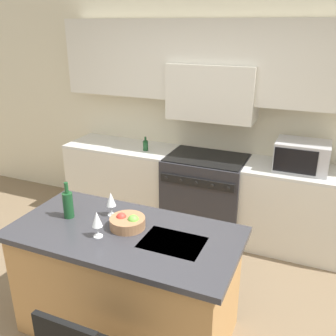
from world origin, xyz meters
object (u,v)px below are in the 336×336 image
at_px(oil_bottle_on_counter, 146,145).
at_px(microwave, 302,156).
at_px(wine_bottle, 68,204).
at_px(range_stove, 205,194).
at_px(wine_glass_far, 111,200).
at_px(fruit_bowl, 128,222).
at_px(wine_glass_near, 97,220).

bearing_deg(oil_bottle_on_counter, microwave, 2.11).
relative_size(wine_bottle, oil_bottle_on_counter, 1.79).
relative_size(range_stove, oil_bottle_on_counter, 5.61).
height_order(wine_glass_far, oil_bottle_on_counter, wine_glass_far).
bearing_deg(microwave, fruit_bowl, -122.73).
xyz_separation_m(microwave, wine_glass_far, (-1.31, -1.58, -0.04)).
distance_m(wine_glass_near, wine_glass_far, 0.33).
distance_m(range_stove, microwave, 1.18).
bearing_deg(wine_bottle, oil_bottle_on_counter, 95.19).
xyz_separation_m(wine_glass_far, fruit_bowl, (0.21, -0.12, -0.09)).
distance_m(microwave, wine_bottle, 2.37).
distance_m(range_stove, wine_bottle, 1.91).
height_order(microwave, wine_glass_near, microwave).
height_order(fruit_bowl, oil_bottle_on_counter, oil_bottle_on_counter).
height_order(wine_bottle, wine_glass_far, wine_bottle).
xyz_separation_m(range_stove, wine_glass_near, (-0.22, -1.88, 0.58)).
distance_m(wine_glass_far, fruit_bowl, 0.26).
distance_m(range_stove, oil_bottle_on_counter, 0.92).
xyz_separation_m(fruit_bowl, oil_bottle_on_counter, (-0.66, 1.64, 0.04)).
bearing_deg(wine_glass_far, fruit_bowl, -29.10).
distance_m(wine_glass_far, oil_bottle_on_counter, 1.59).
xyz_separation_m(range_stove, microwave, (1.01, 0.02, 0.61)).
relative_size(wine_bottle, fruit_bowl, 1.11).
bearing_deg(fruit_bowl, wine_bottle, -175.44).
height_order(wine_glass_near, oil_bottle_on_counter, wine_glass_near).
bearing_deg(fruit_bowl, oil_bottle_on_counter, 111.94).
height_order(wine_glass_near, fruit_bowl, wine_glass_near).
height_order(wine_bottle, fruit_bowl, wine_bottle).
bearing_deg(wine_bottle, wine_glass_near, -23.14).
height_order(wine_bottle, wine_glass_near, wine_bottle).
height_order(microwave, wine_glass_far, microwave).
height_order(range_stove, fruit_bowl, fruit_bowl).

